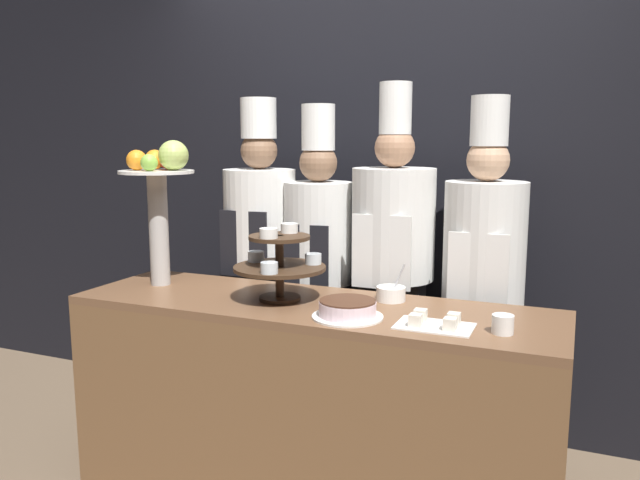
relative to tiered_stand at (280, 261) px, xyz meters
The scene contains 12 objects.
wall_back 1.03m from the tiered_stand, 81.65° to the left, with size 10.00×0.06×2.80m.
buffet_counter 0.62m from the tiered_stand, ahead, with size 2.03×0.60×0.88m.
tiered_stand is the anchor object (origin of this frame).
fruit_pedestal 0.70m from the tiered_stand, behind, with size 0.34×0.34×0.67m.
cake_round 0.40m from the tiered_stand, 21.24° to the right, with size 0.27×0.27×0.07m.
cup_white 0.94m from the tiered_stand, ahead, with size 0.08×0.08×0.07m.
cake_square_tray 0.71m from the tiered_stand, 10.50° to the right, with size 0.28×0.18×0.05m.
serving_bowl_far 0.49m from the tiered_stand, 21.44° to the left, with size 0.12×0.12×0.16m.
chef_left 0.70m from the tiered_stand, 124.93° to the left, with size 0.38×0.38×1.76m.
chef_center_left 0.59m from the tiered_stand, 96.77° to the left, with size 0.35×0.35×1.72m.
chef_center_right 0.66m from the tiered_stand, 60.61° to the left, with size 0.40×0.40×1.81m.
chef_right 0.95m from the tiered_stand, 37.26° to the left, with size 0.37×0.37×1.74m.
Camera 1 is at (1.01, -1.99, 1.55)m, focal length 35.00 mm.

